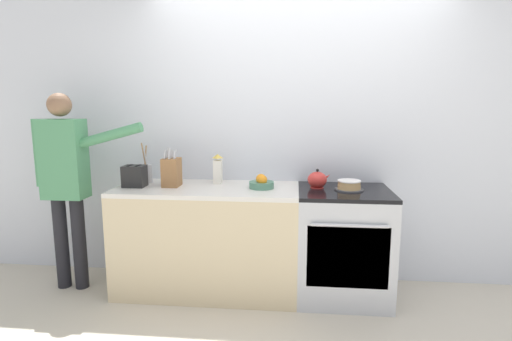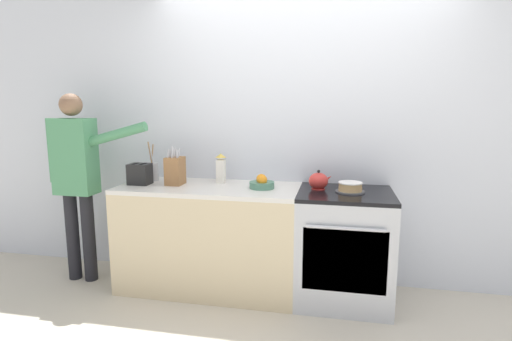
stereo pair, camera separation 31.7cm
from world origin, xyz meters
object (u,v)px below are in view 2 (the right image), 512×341
object	(u,v)px
tea_kettle	(319,181)
utensil_crock	(153,171)
layer_cake	(350,187)
fruit_bowl	(262,183)
toaster	(140,174)
person_baker	(77,171)
knife_block	(175,170)
milk_carton	(221,169)
stove_range	(344,247)

from	to	relation	value
tea_kettle	utensil_crock	distance (m)	1.46
layer_cake	utensil_crock	size ratio (longest dim) A/B	0.65
fruit_bowl	toaster	world-z (taller)	toaster
fruit_bowl	person_baker	bearing A→B (deg)	-177.11
person_baker	utensil_crock	bearing A→B (deg)	30.25
knife_block	person_baker	size ratio (longest dim) A/B	0.20
layer_cake	tea_kettle	size ratio (longest dim) A/B	1.18
fruit_bowl	milk_carton	bearing A→B (deg)	157.50
knife_block	toaster	distance (m)	0.30
person_baker	tea_kettle	bearing A→B (deg)	14.37
stove_range	layer_cake	xyz separation A→B (m)	(0.03, 0.00, 0.48)
layer_cake	fruit_bowl	distance (m)	0.70
tea_kettle	knife_block	bearing A→B (deg)	-177.45
utensil_crock	toaster	world-z (taller)	utensil_crock
utensil_crock	fruit_bowl	world-z (taller)	utensil_crock
stove_range	knife_block	size ratio (longest dim) A/B	2.73
toaster	knife_block	bearing A→B (deg)	9.75
toaster	milk_carton	size ratio (longest dim) A/B	0.75
utensil_crock	stove_range	bearing A→B (deg)	-4.74
tea_kettle	fruit_bowl	size ratio (longest dim) A/B	0.95
toaster	utensil_crock	bearing A→B (deg)	79.28
stove_range	toaster	distance (m)	1.79
layer_cake	person_baker	bearing A→B (deg)	-177.96
layer_cake	toaster	distance (m)	1.74
knife_block	utensil_crock	xyz separation A→B (m)	(-0.26, 0.13, -0.03)
toaster	layer_cake	bearing A→B (deg)	1.40
tea_kettle	fruit_bowl	xyz separation A→B (m)	(-0.45, -0.06, -0.02)
milk_carton	knife_block	bearing A→B (deg)	-156.97
layer_cake	person_baker	size ratio (longest dim) A/B	0.14
knife_block	layer_cake	bearing A→B (deg)	-0.34
utensil_crock	knife_block	bearing A→B (deg)	-25.76
fruit_bowl	person_baker	xyz separation A→B (m)	(-1.61, -0.08, 0.05)
tea_kettle	milk_carton	distance (m)	0.85
stove_range	fruit_bowl	xyz separation A→B (m)	(-0.66, 0.00, 0.49)
knife_block	fruit_bowl	bearing A→B (deg)	-0.72
utensil_crock	layer_cake	bearing A→B (deg)	-4.55
layer_cake	utensil_crock	bearing A→B (deg)	175.45
knife_block	fruit_bowl	world-z (taller)	knife_block
person_baker	layer_cake	bearing A→B (deg)	12.42
utensil_crock	milk_carton	xyz separation A→B (m)	(0.62, 0.02, 0.03)
stove_range	fruit_bowl	world-z (taller)	fruit_bowl
utensil_crock	toaster	bearing A→B (deg)	-100.72
knife_block	person_baker	xyz separation A→B (m)	(-0.87, -0.09, -0.02)
tea_kettle	fruit_bowl	bearing A→B (deg)	-172.06
knife_block	person_baker	distance (m)	0.87
person_baker	knife_block	bearing A→B (deg)	16.37
knife_block	utensil_crock	world-z (taller)	utensil_crock
knife_block	utensil_crock	size ratio (longest dim) A/B	0.94
toaster	person_baker	size ratio (longest dim) A/B	0.12
fruit_bowl	knife_block	bearing A→B (deg)	179.28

